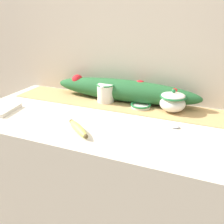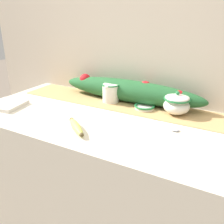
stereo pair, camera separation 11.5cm
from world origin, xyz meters
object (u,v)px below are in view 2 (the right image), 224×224
cream_pitcher (111,92)px  napkin_stack (7,105)px  small_dish (145,107)px  banana (76,127)px  sugar_bowl (177,104)px  spoon (172,129)px

cream_pitcher → napkin_stack: cream_pitcher is taller
napkin_stack → small_dish: bearing=25.7°
cream_pitcher → banana: bearing=-83.5°
sugar_bowl → banana: size_ratio=0.82×
cream_pitcher → banana: 0.40m
small_dish → napkin_stack: small_dish is taller
sugar_bowl → spoon: 0.20m
sugar_bowl → small_dish: size_ratio=1.21×
spoon → napkin_stack: (-0.87, -0.15, 0.01)m
small_dish → banana: 0.41m
sugar_bowl → spoon: sugar_bowl is taller
cream_pitcher → small_dish: (0.21, -0.01, -0.05)m
small_dish → cream_pitcher: bearing=176.4°
small_dish → banana: banana is taller
cream_pitcher → sugar_bowl: sugar_bowl is taller
cream_pitcher → napkin_stack: bearing=-143.8°
cream_pitcher → banana: cream_pitcher is taller
sugar_bowl → banana: sugar_bowl is taller
cream_pitcher → sugar_bowl: size_ratio=0.89×
sugar_bowl → napkin_stack: (-0.83, -0.34, -0.05)m
cream_pitcher → napkin_stack: 0.57m
small_dish → spoon: bearing=-41.1°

